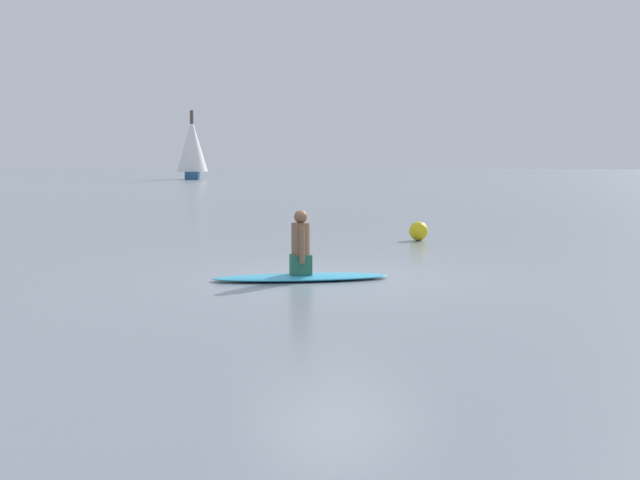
{
  "coord_description": "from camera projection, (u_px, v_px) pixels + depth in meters",
  "views": [
    {
      "loc": [
        -7.61,
        -9.14,
        1.78
      ],
      "look_at": [
        -0.26,
        0.1,
        0.59
      ],
      "focal_mm": 43.19,
      "sensor_mm": 36.0,
      "label": 1
    }
  ],
  "objects": [
    {
      "name": "ground_plane",
      "position": [
        337.0,
        277.0,
        12.01
      ],
      "size": [
        400.0,
        400.0,
        0.0
      ],
      "primitive_type": "plane",
      "color": "gray"
    },
    {
      "name": "surfboard",
      "position": [
        301.0,
        277.0,
        11.73
      ],
      "size": [
        2.68,
        1.96,
        0.09
      ],
      "primitive_type": "ellipsoid",
      "rotation": [
        0.0,
        0.0,
        -0.53
      ],
      "color": "#339EC6",
      "rests_on": "ground"
    },
    {
      "name": "person_paddler",
      "position": [
        301.0,
        245.0,
        11.68
      ],
      "size": [
        0.41,
        0.41,
        0.98
      ],
      "rotation": [
        0.0,
        0.0,
        -0.53
      ],
      "color": "#26664C",
      "rests_on": "surfboard"
    },
    {
      "name": "sailboat_near_left",
      "position": [
        192.0,
        147.0,
        82.94
      ],
      "size": [
        4.55,
        4.75,
        7.4
      ],
      "rotation": [
        0.0,
        0.0,
        -2.13
      ],
      "color": "navy",
      "rests_on": "ground"
    },
    {
      "name": "buoy_marker",
      "position": [
        419.0,
        231.0,
        17.69
      ],
      "size": [
        0.44,
        0.44,
        0.44
      ],
      "primitive_type": "sphere",
      "color": "yellow",
      "rests_on": "ground"
    }
  ]
}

